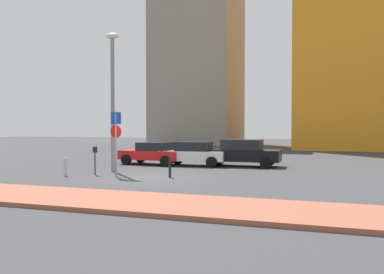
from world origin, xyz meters
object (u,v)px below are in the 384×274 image
object	(u,v)px
parking_sign_post	(116,136)
parking_meter	(95,157)
parked_car_red	(153,153)
parked_car_white	(194,153)
traffic_bollard_mid	(65,167)
parked_car_black	(242,153)
street_lamp	(113,90)
traffic_bollard_near	(170,168)

from	to	relation	value
parking_sign_post	parking_meter	size ratio (longest dim) A/B	2.23
parked_car_red	parked_car_white	bearing A→B (deg)	1.72
parking_meter	traffic_bollard_mid	bearing A→B (deg)	-142.89
parked_car_red	parked_car_black	world-z (taller)	parked_car_black
parking_meter	street_lamp	size ratio (longest dim) A/B	0.19
parking_sign_post	traffic_bollard_mid	distance (m)	2.90
street_lamp	traffic_bollard_near	size ratio (longest dim) A/B	8.24
traffic_bollard_mid	parking_meter	bearing A→B (deg)	37.11
parked_car_white	parking_meter	xyz separation A→B (m)	(-3.06, -5.91, 0.14)
parked_car_white	traffic_bollard_near	xyz separation A→B (m)	(0.81, -5.76, -0.31)
parked_car_red	traffic_bollard_near	size ratio (longest dim) A/B	4.63
parking_meter	street_lamp	distance (m)	3.69
street_lamp	parking_sign_post	bearing A→B (deg)	-56.37
parked_car_red	parked_car_white	world-z (taller)	parked_car_white
parking_meter	traffic_bollard_near	distance (m)	3.90
parking_sign_post	traffic_bollard_mid	size ratio (longest dim) A/B	3.55
parking_meter	traffic_bollard_near	xyz separation A→B (m)	(3.87, 0.14, -0.45)
parking_sign_post	parked_car_white	bearing A→B (deg)	74.37
parking_meter	traffic_bollard_near	bearing A→B (deg)	2.10
parked_car_white	parking_meter	world-z (taller)	parked_car_white
parked_car_red	traffic_bollard_near	world-z (taller)	parked_car_red
parking_sign_post	traffic_bollard_mid	world-z (taller)	parking_sign_post
parked_car_red	parking_meter	xyz separation A→B (m)	(-0.44, -5.83, 0.17)
parked_car_red	traffic_bollard_mid	bearing A→B (deg)	-103.03
parking_meter	traffic_bollard_near	size ratio (longest dim) A/B	1.57
parked_car_red	parked_car_white	xyz separation A→B (m)	(2.62, 0.08, 0.03)
parking_sign_post	traffic_bollard_near	bearing A→B (deg)	9.86
parked_car_white	parking_sign_post	size ratio (longest dim) A/B	1.31
parked_car_black	traffic_bollard_mid	world-z (taller)	parked_car_black
parked_car_white	street_lamp	bearing A→B (deg)	-124.54
traffic_bollard_near	traffic_bollard_mid	size ratio (longest dim) A/B	1.02
parked_car_white	street_lamp	distance (m)	6.30
parked_car_red	parked_car_white	size ratio (longest dim) A/B	1.01
street_lamp	parked_car_red	bearing A→B (deg)	85.19
traffic_bollard_near	parked_car_red	bearing A→B (deg)	121.13
parked_car_black	parking_sign_post	xyz separation A→B (m)	(-4.55, -6.74, 1.10)
street_lamp	traffic_bollard_mid	world-z (taller)	street_lamp
parked_car_white	parking_meter	distance (m)	6.65
traffic_bollard_near	street_lamp	bearing A→B (deg)	159.34
parked_car_white	parked_car_red	bearing A→B (deg)	-178.28
parked_car_red	traffic_bollard_mid	distance (m)	6.85
parked_car_red	street_lamp	distance (m)	5.52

